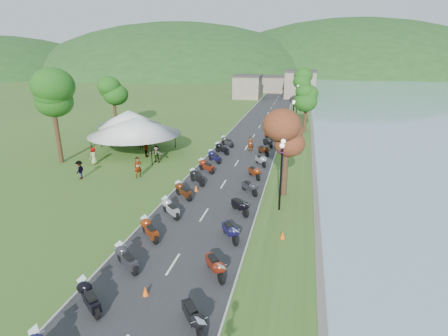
# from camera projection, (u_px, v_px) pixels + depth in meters

# --- Properties ---
(road) EXTENTS (7.00, 120.00, 0.02)m
(road) POSITION_uv_depth(u_px,v_px,m) (254.00, 136.00, 46.28)
(road) COLOR #2D2D30
(road) RESTS_ON ground
(hills_backdrop) EXTENTS (360.00, 120.00, 76.00)m
(hills_backdrop) POSITION_uv_depth(u_px,v_px,m) (295.00, 70.00, 194.03)
(hills_backdrop) COLOR #285621
(hills_backdrop) RESTS_ON ground
(far_building) EXTENTS (18.00, 16.00, 5.00)m
(far_building) POSITION_uv_depth(u_px,v_px,m) (272.00, 85.00, 87.46)
(far_building) COLOR gray
(far_building) RESTS_ON ground
(moto_row_left) EXTENTS (2.60, 39.77, 1.10)m
(moto_row_left) POSITION_uv_depth(u_px,v_px,m) (170.00, 209.00, 23.83)
(moto_row_left) COLOR #331411
(moto_row_left) RESTS_ON ground
(moto_row_right) EXTENTS (2.60, 35.15, 1.10)m
(moto_row_right) POSITION_uv_depth(u_px,v_px,m) (252.00, 179.00, 29.32)
(moto_row_right) COLOR #331411
(moto_row_right) RESTS_ON ground
(vendor_tent_main) EXTENTS (6.59, 6.59, 4.00)m
(vendor_tent_main) POSITION_uv_depth(u_px,v_px,m) (135.00, 136.00, 37.78)
(vendor_tent_main) COLOR silver
(vendor_tent_main) RESTS_ON ground
(vendor_tent_side) EXTENTS (4.95, 4.95, 4.00)m
(vendor_tent_side) POSITION_uv_depth(u_px,v_px,m) (129.00, 127.00, 42.27)
(vendor_tent_side) COLOR silver
(vendor_tent_side) RESTS_ON ground
(tree_park_left) EXTENTS (4.03, 4.03, 11.19)m
(tree_park_left) POSITION_uv_depth(u_px,v_px,m) (53.00, 107.00, 33.68)
(tree_park_left) COLOR #256619
(tree_park_left) RESTS_ON ground
(tree_lakeside) EXTENTS (2.75, 2.75, 7.64)m
(tree_lakeside) POSITION_uv_depth(u_px,v_px,m) (286.00, 148.00, 26.25)
(tree_lakeside) COLOR #256619
(tree_lakeside) RESTS_ON ground
(pedestrian_a) EXTENTS (0.85, 0.83, 1.89)m
(pedestrian_a) POSITION_uv_depth(u_px,v_px,m) (139.00, 177.00, 31.28)
(pedestrian_a) COLOR slate
(pedestrian_a) RESTS_ON ground
(pedestrian_b) EXTENTS (0.85, 0.53, 1.66)m
(pedestrian_b) POSITION_uv_depth(u_px,v_px,m) (144.00, 148.00, 40.81)
(pedestrian_b) COLOR slate
(pedestrian_b) RESTS_ON ground
(pedestrian_c) EXTENTS (0.56, 1.12, 1.67)m
(pedestrian_c) POSITION_uv_depth(u_px,v_px,m) (81.00, 179.00, 30.93)
(pedestrian_c) COLOR slate
(pedestrian_c) RESTS_ON ground
(traffic_cone_near) EXTENTS (0.30, 0.30, 0.47)m
(traffic_cone_near) POSITION_uv_depth(u_px,v_px,m) (145.00, 291.00, 16.17)
(traffic_cone_near) COLOR #F2590C
(traffic_cone_near) RESTS_ON ground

